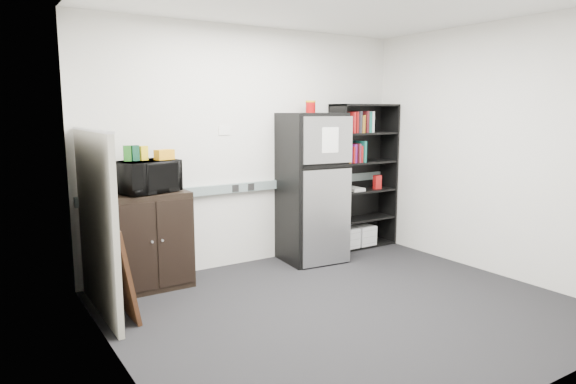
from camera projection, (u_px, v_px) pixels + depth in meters
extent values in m
plane|color=black|center=(346.00, 307.00, 4.67)|extent=(4.00, 4.00, 0.00)
cube|color=silver|center=(252.00, 147.00, 5.91)|extent=(4.00, 0.02, 2.70)
cube|color=silver|center=(493.00, 150.00, 5.52)|extent=(0.02, 3.50, 2.70)
cube|color=silver|center=(114.00, 175.00, 3.38)|extent=(0.02, 3.50, 2.70)
cube|color=slate|center=(254.00, 186.00, 5.95)|extent=(3.92, 0.05, 0.10)
cube|color=white|center=(224.00, 131.00, 5.68)|extent=(0.14, 0.00, 0.10)
cube|color=black|center=(337.00, 179.00, 6.40)|extent=(0.02, 0.34, 1.85)
cube|color=black|center=(388.00, 174.00, 6.87)|extent=(0.02, 0.34, 1.85)
cube|color=black|center=(355.00, 175.00, 6.77)|extent=(0.90, 0.02, 1.85)
cube|color=black|center=(365.00, 105.00, 6.49)|extent=(0.90, 0.34, 0.02)
cube|color=black|center=(362.00, 244.00, 6.77)|extent=(0.85, 0.32, 0.03)
cube|color=black|center=(362.00, 218.00, 6.72)|extent=(0.85, 0.32, 0.03)
cube|color=black|center=(363.00, 191.00, 6.66)|extent=(0.85, 0.32, 0.02)
cube|color=black|center=(364.00, 162.00, 6.60)|extent=(0.85, 0.32, 0.02)
cube|color=black|center=(364.00, 133.00, 6.54)|extent=(0.85, 0.32, 0.02)
cube|color=silver|center=(346.00, 237.00, 6.59)|extent=(0.25, 0.30, 0.25)
cube|color=silver|center=(362.00, 234.00, 6.74)|extent=(0.25, 0.30, 0.25)
cube|color=gray|center=(97.00, 224.00, 4.42)|extent=(0.05, 1.30, 1.60)
cube|color=#B2B2B7|center=(91.00, 130.00, 4.29)|extent=(0.06, 1.30, 0.02)
cube|color=black|center=(149.00, 240.00, 5.13)|extent=(0.78, 0.49, 0.97)
cube|color=black|center=(138.00, 249.00, 4.83)|extent=(0.36, 0.01, 0.86)
cube|color=black|center=(176.00, 243.00, 5.03)|extent=(0.36, 0.01, 0.86)
cylinder|color=#B2B2B7|center=(152.00, 242.00, 4.88)|extent=(0.02, 0.02, 0.02)
cylinder|color=#B2B2B7|center=(162.00, 240.00, 4.93)|extent=(0.02, 0.02, 0.02)
imported|color=black|center=(147.00, 177.00, 5.01)|extent=(0.66, 0.55, 0.32)
cube|color=#1D5B1A|center=(127.00, 153.00, 4.92)|extent=(0.08, 0.06, 0.15)
cube|color=#0C3824|center=(135.00, 153.00, 4.96)|extent=(0.08, 0.06, 0.15)
cube|color=yellow|center=(144.00, 153.00, 5.00)|extent=(0.07, 0.06, 0.14)
cube|color=orange|center=(164.00, 155.00, 5.07)|extent=(0.20, 0.14, 0.10)
cube|color=black|center=(310.00, 189.00, 6.04)|extent=(0.71, 0.71, 1.72)
cube|color=#A9A9AE|center=(328.00, 140.00, 5.66)|extent=(0.63, 0.08, 0.52)
cube|color=#A9A9AE|center=(327.00, 218.00, 5.80)|extent=(0.63, 0.08, 1.10)
cube|color=black|center=(328.00, 166.00, 5.70)|extent=(0.63, 0.07, 0.03)
cube|color=white|center=(330.00, 140.00, 5.66)|extent=(0.21, 0.02, 0.28)
cube|color=black|center=(311.00, 114.00, 5.90)|extent=(0.71, 0.71, 0.02)
cylinder|color=#9C0708|center=(311.00, 107.00, 6.03)|extent=(0.11, 0.11, 0.14)
cylinder|color=gold|center=(311.00, 100.00, 6.02)|extent=(0.12, 0.12, 0.02)
cube|color=black|center=(120.00, 270.00, 4.42)|extent=(0.17, 0.64, 0.82)
cube|color=silver|center=(122.00, 269.00, 4.43)|extent=(0.12, 0.55, 0.70)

